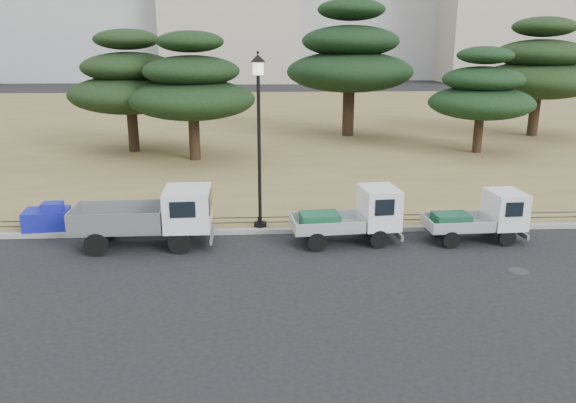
{
  "coord_description": "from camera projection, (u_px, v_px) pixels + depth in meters",
  "views": [
    {
      "loc": [
        -1.01,
        -15.83,
        6.37
      ],
      "look_at": [
        0.0,
        2.0,
        1.3
      ],
      "focal_mm": 35.0,
      "sensor_mm": 36.0,
      "label": 1
    }
  ],
  "objects": [
    {
      "name": "pine_center_right",
      "position": [
        350.0,
        58.0,
        37.56
      ],
      "size": [
        8.5,
        8.5,
        9.02
      ],
      "color": "black",
      "rests_on": "lawn"
    },
    {
      "name": "pine_east_near",
      "position": [
        482.0,
        92.0,
        32.05
      ],
      "size": [
        5.98,
        5.98,
        6.04
      ],
      "color": "black",
      "rests_on": "lawn"
    },
    {
      "name": "pipe_fence",
      "position": [
        287.0,
        219.0,
        19.52
      ],
      "size": [
        38.0,
        0.04,
        0.4
      ],
      "color": "black",
      "rests_on": "lawn"
    },
    {
      "name": "manhole",
      "position": [
        519.0,
        271.0,
        16.2
      ],
      "size": [
        0.6,
        0.6,
        0.01
      ],
      "primitive_type": "cylinder",
      "color": "#2D2D30",
      "rests_on": "ground"
    },
    {
      "name": "curb",
      "position": [
        287.0,
        231.0,
        19.48
      ],
      "size": [
        120.0,
        0.25,
        0.16
      ],
      "primitive_type": "cube",
      "color": "gray",
      "rests_on": "ground"
    },
    {
      "name": "pine_east_far",
      "position": [
        540.0,
        68.0,
        37.68
      ],
      "size": [
        7.85,
        7.85,
        7.89
      ],
      "color": "black",
      "rests_on": "lawn"
    },
    {
      "name": "truck_kei_rear",
      "position": [
        481.0,
        217.0,
        18.53
      ],
      "size": [
        3.24,
        1.52,
        1.66
      ],
      "rotation": [
        0.0,
        0.0,
        0.05
      ],
      "color": "black",
      "rests_on": "ground"
    },
    {
      "name": "truck_kei_front",
      "position": [
        354.0,
        216.0,
        18.35
      ],
      "size": [
        3.57,
        1.78,
        1.83
      ],
      "rotation": [
        0.0,
        0.0,
        0.09
      ],
      "color": "black",
      "rests_on": "ground"
    },
    {
      "name": "street_lamp",
      "position": [
        259.0,
        113.0,
        18.61
      ],
      "size": [
        0.52,
        0.52,
        5.86
      ],
      "color": "black",
      "rests_on": "lawn"
    },
    {
      "name": "ground",
      "position": [
        292.0,
        261.0,
        17.0
      ],
      "size": [
        220.0,
        220.0,
        0.0
      ],
      "primitive_type": "plane",
      "color": "black"
    },
    {
      "name": "tarp_pile",
      "position": [
        47.0,
        218.0,
        19.37
      ],
      "size": [
        1.56,
        1.22,
        0.96
      ],
      "rotation": [
        0.0,
        0.0,
        0.11
      ],
      "color": "#161CAC",
      "rests_on": "lawn"
    },
    {
      "name": "lawn",
      "position": [
        269.0,
        122.0,
        46.37
      ],
      "size": [
        120.0,
        56.0,
        0.15
      ],
      "primitive_type": "cube",
      "color": "olive",
      "rests_on": "ground"
    },
    {
      "name": "truck_large",
      "position": [
        152.0,
        215.0,
        17.96
      ],
      "size": [
        4.37,
        1.84,
        1.89
      ],
      "rotation": [
        0.0,
        0.0,
        0.02
      ],
      "color": "black",
      "rests_on": "ground"
    },
    {
      "name": "pine_west_near",
      "position": [
        129.0,
        82.0,
        32.3
      ],
      "size": [
        6.99,
        6.99,
        6.99
      ],
      "color": "black",
      "rests_on": "lawn"
    },
    {
      "name": "pine_center_left",
      "position": [
        192.0,
        87.0,
        29.92
      ],
      "size": [
        6.73,
        6.73,
        6.84
      ],
      "color": "black",
      "rests_on": "lawn"
    }
  ]
}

